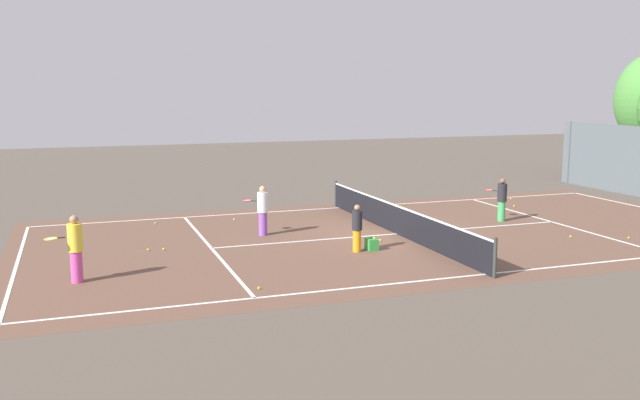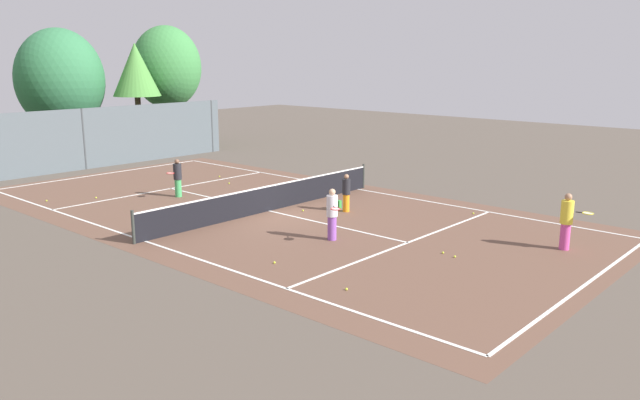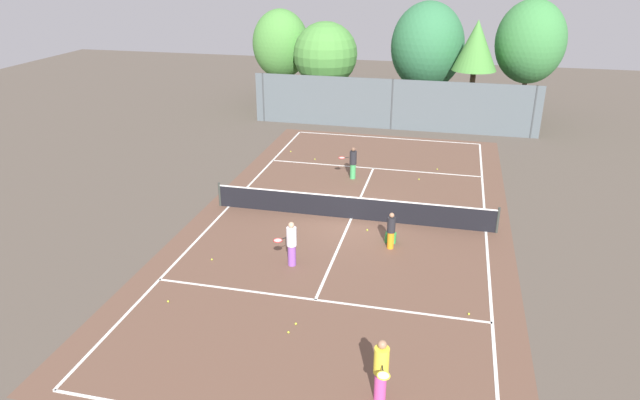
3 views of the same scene
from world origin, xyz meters
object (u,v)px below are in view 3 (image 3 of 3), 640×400
at_px(tennis_ball_6, 357,215).
at_px(tennis_ball_8, 437,169).
at_px(tennis_ball_5, 400,219).
at_px(tennis_ball_1, 168,301).
at_px(tennis_ball_0, 296,324).
at_px(tennis_ball_4, 419,179).
at_px(tennis_ball_11, 288,332).
at_px(player_1, 291,243).
at_px(ball_crate, 391,238).
at_px(tennis_ball_3, 212,259).
at_px(player_0, 353,162).
at_px(tennis_ball_7, 291,151).
at_px(tennis_ball_2, 315,159).
at_px(tennis_ball_9, 367,230).
at_px(player_3, 391,230).
at_px(tennis_ball_10, 469,314).
at_px(player_2, 381,370).

bearing_deg(tennis_ball_6, tennis_ball_8, 64.86).
bearing_deg(tennis_ball_5, tennis_ball_1, -129.52).
height_order(tennis_ball_0, tennis_ball_5, same).
relative_size(tennis_ball_6, tennis_ball_8, 1.00).
relative_size(tennis_ball_4, tennis_ball_11, 1.00).
height_order(player_1, ball_crate, player_1).
xyz_separation_m(tennis_ball_1, tennis_ball_3, (0.26, 2.89, 0.00)).
bearing_deg(player_0, tennis_ball_7, 141.37).
bearing_deg(tennis_ball_2, tennis_ball_5, -51.63).
distance_m(player_0, tennis_ball_9, 6.00).
xyz_separation_m(player_3, tennis_ball_0, (-2.17, -5.57, -0.71)).
bearing_deg(tennis_ball_4, tennis_ball_10, -78.26).
relative_size(tennis_ball_2, tennis_ball_6, 1.00).
distance_m(tennis_ball_5, tennis_ball_7, 10.36).
height_order(player_3, tennis_ball_9, player_3).
distance_m(player_1, tennis_ball_2, 11.61).
bearing_deg(player_0, player_1, -93.51).
distance_m(player_0, tennis_ball_11, 13.04).
distance_m(ball_crate, tennis_ball_1, 8.69).
xyz_separation_m(player_2, tennis_ball_7, (-7.58, 18.42, -0.88)).
bearing_deg(tennis_ball_6, tennis_ball_0, -92.98).
distance_m(tennis_ball_8, tennis_ball_9, 8.31).
xyz_separation_m(player_3, tennis_ball_6, (-1.74, 2.65, -0.71)).
bearing_deg(tennis_ball_6, tennis_ball_4, 65.06).
relative_size(player_0, tennis_ball_2, 24.54).
relative_size(player_1, tennis_ball_5, 25.63).
height_order(player_2, tennis_ball_6, player_2).
xyz_separation_m(tennis_ball_3, tennis_ball_4, (6.74, 9.98, 0.00)).
height_order(tennis_ball_0, tennis_ball_8, same).
bearing_deg(ball_crate, tennis_ball_0, -109.23).
distance_m(player_0, tennis_ball_2, 3.51).
bearing_deg(tennis_ball_6, tennis_ball_1, -120.62).
bearing_deg(tennis_ball_10, tennis_ball_8, 96.78).
bearing_deg(tennis_ball_2, tennis_ball_4, -17.22).
height_order(tennis_ball_2, tennis_ball_6, same).
xyz_separation_m(tennis_ball_0, tennis_ball_8, (3.51, 14.79, 0.00)).
relative_size(ball_crate, tennis_ball_4, 6.45).
bearing_deg(tennis_ball_1, tennis_ball_3, 84.81).
height_order(tennis_ball_5, tennis_ball_9, same).
height_order(player_3, tennis_ball_0, player_3).
bearing_deg(tennis_ball_9, tennis_ball_1, -129.26).
relative_size(tennis_ball_0, tennis_ball_3, 1.00).
bearing_deg(tennis_ball_4, tennis_ball_6, -114.94).
bearing_deg(tennis_ball_0, player_1, 107.76).
distance_m(tennis_ball_1, tennis_ball_2, 14.70).
xyz_separation_m(tennis_ball_0, tennis_ball_3, (-4.04, 3.12, 0.00)).
height_order(tennis_ball_1, tennis_ball_10, same).
xyz_separation_m(player_0, player_2, (3.43, -15.10, 0.07)).
bearing_deg(tennis_ball_4, player_0, -170.37).
height_order(tennis_ball_8, tennis_ball_10, same).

